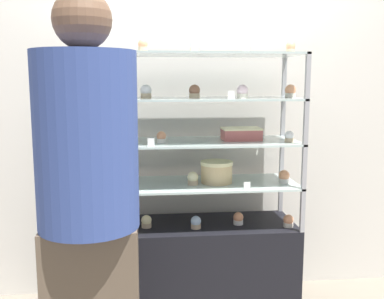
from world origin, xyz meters
name	(u,v)px	position (x,y,z in m)	size (l,w,h in m)	color
back_wall	(186,95)	(0.00, 0.36, 1.30)	(8.00, 0.05, 2.60)	silver
display_base	(192,268)	(0.00, 0.00, 0.28)	(1.22, 0.43, 0.56)	black
display_riser_lower	(192,186)	(0.00, 0.00, 0.79)	(1.22, 0.43, 0.25)	#99999E
display_riser_middle	(192,144)	(0.00, 0.00, 1.04)	(1.22, 0.43, 0.25)	#99999E
display_riser_upper	(192,101)	(0.00, 0.00, 1.28)	(1.22, 0.43, 0.25)	#99999E
display_riser_top	(192,56)	(0.00, 0.00, 1.53)	(1.22, 0.43, 0.25)	#99999E
layer_cake_centerpiece	(217,172)	(0.14, -0.01, 0.87)	(0.19, 0.19, 0.13)	#DBBC84
sheet_cake_frosted	(241,134)	(0.29, 0.02, 1.09)	(0.22, 0.16, 0.07)	#C66660
cupcake_0	(95,224)	(-0.56, -0.04, 0.59)	(0.06, 0.06, 0.07)	white
cupcake_1	(146,222)	(-0.27, -0.04, 0.59)	(0.06, 0.06, 0.07)	#CCB28C
cupcake_2	(196,222)	(0.01, -0.08, 0.59)	(0.06, 0.06, 0.07)	#CCB28C
cupcake_3	(238,219)	(0.27, -0.04, 0.59)	(0.06, 0.06, 0.07)	white
cupcake_4	(288,221)	(0.55, -0.11, 0.59)	(0.06, 0.06, 0.07)	beige
price_tag_0	(128,234)	(-0.37, -0.20, 0.58)	(0.04, 0.00, 0.04)	white
cupcake_5	(93,182)	(-0.56, -0.08, 0.84)	(0.06, 0.06, 0.08)	white
cupcake_6	(193,179)	(0.00, -0.05, 0.84)	(0.06, 0.06, 0.08)	#CCB28C
cupcake_7	(284,177)	(0.53, -0.05, 0.84)	(0.06, 0.06, 0.08)	white
price_tag_1	(247,186)	(0.28, -0.20, 0.83)	(0.04, 0.00, 0.04)	white
cupcake_8	(95,139)	(-0.54, -0.11, 1.08)	(0.05, 0.05, 0.06)	#CCB28C
cupcake_9	(161,137)	(-0.18, -0.05, 1.08)	(0.05, 0.05, 0.06)	white
cupcake_10	(289,137)	(0.54, -0.10, 1.08)	(0.05, 0.05, 0.06)	#CCB28C
price_tag_2	(151,142)	(-0.24, -0.20, 1.07)	(0.04, 0.00, 0.04)	white
cupcake_11	(92,92)	(-0.55, -0.09, 1.33)	(0.06, 0.06, 0.08)	white
cupcake_12	(146,92)	(-0.26, -0.05, 1.33)	(0.06, 0.06, 0.08)	#CCB28C
cupcake_13	(195,92)	(0.01, -0.05, 1.33)	(0.06, 0.06, 0.08)	#CCB28C
cupcake_14	(242,92)	(0.26, -0.12, 1.33)	(0.06, 0.06, 0.08)	beige
cupcake_15	(290,92)	(0.55, -0.06, 1.33)	(0.06, 0.06, 0.08)	beige
price_tag_3	(231,95)	(0.19, -0.20, 1.32)	(0.04, 0.00, 0.04)	white
cupcake_16	(86,45)	(-0.56, -0.11, 1.58)	(0.05, 0.05, 0.06)	#CCB28C
cupcake_17	(143,46)	(-0.27, -0.11, 1.58)	(0.05, 0.05, 0.06)	#CCB28C
cupcake_18	(195,46)	(0.01, -0.09, 1.58)	(0.05, 0.05, 0.06)	#CCB28C
cupcake_19	(245,47)	(0.29, -0.05, 1.58)	(0.05, 0.05, 0.06)	beige
cupcake_20	(291,48)	(0.55, -0.05, 1.58)	(0.05, 0.05, 0.06)	#CCB28C
price_tag_4	(195,47)	(-0.01, -0.20, 1.57)	(0.04, 0.00, 0.04)	white
customer_figure	(89,197)	(-0.50, -0.75, 0.93)	(0.41, 0.41, 1.74)	brown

